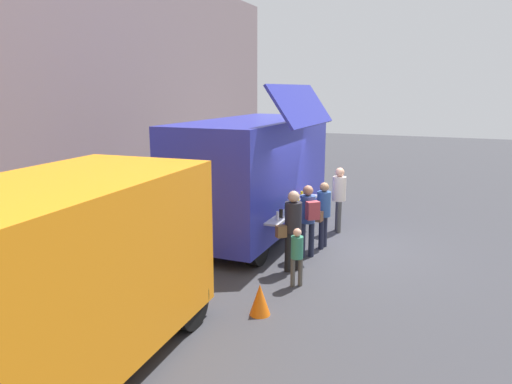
{
  "coord_description": "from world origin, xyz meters",
  "views": [
    {
      "loc": [
        -10.84,
        -2.51,
        3.78
      ],
      "look_at": [
        -0.35,
        1.88,
        1.3
      ],
      "focal_mm": 33.17,
      "sensor_mm": 36.0,
      "label": 1
    }
  ],
  "objects_px": {
    "customer_mid_with_backpack": "(308,214)",
    "child_near_queue": "(297,252)",
    "customer_extra_browsing": "(339,194)",
    "food_truck_main": "(255,172)",
    "delivery_truck_second": "(17,293)",
    "trash_bin": "(240,182)",
    "traffic_cone_orange": "(260,299)",
    "customer_front_ordering": "(323,210)",
    "customer_rear_waiting": "(292,224)"
  },
  "relations": [
    {
      "from": "customer_mid_with_backpack",
      "to": "customer_extra_browsing",
      "type": "xyz_separation_m",
      "value": [
        2.28,
        -0.18,
        0.02
      ]
    },
    {
      "from": "customer_extra_browsing",
      "to": "trash_bin",
      "type": "bearing_deg",
      "value": -55.67
    },
    {
      "from": "customer_mid_with_backpack",
      "to": "customer_rear_waiting",
      "type": "distance_m",
      "value": 0.9
    },
    {
      "from": "customer_rear_waiting",
      "to": "traffic_cone_orange",
      "type": "bearing_deg",
      "value": 137.09
    },
    {
      "from": "traffic_cone_orange",
      "to": "child_near_queue",
      "type": "xyz_separation_m",
      "value": [
        1.39,
        -0.21,
        0.43
      ]
    },
    {
      "from": "delivery_truck_second",
      "to": "customer_mid_with_backpack",
      "type": "xyz_separation_m",
      "value": [
        6.29,
        -1.67,
        -0.43
      ]
    },
    {
      "from": "child_near_queue",
      "to": "traffic_cone_orange",
      "type": "bearing_deg",
      "value": 135.46
    },
    {
      "from": "delivery_truck_second",
      "to": "trash_bin",
      "type": "xyz_separation_m",
      "value": [
        11.8,
        2.53,
        -1.0
      ]
    },
    {
      "from": "customer_mid_with_backpack",
      "to": "customer_extra_browsing",
      "type": "height_order",
      "value": "customer_extra_browsing"
    },
    {
      "from": "food_truck_main",
      "to": "customer_mid_with_backpack",
      "type": "height_order",
      "value": "food_truck_main"
    },
    {
      "from": "food_truck_main",
      "to": "traffic_cone_orange",
      "type": "bearing_deg",
      "value": -156.0
    },
    {
      "from": "food_truck_main",
      "to": "delivery_truck_second",
      "type": "distance_m",
      "value": 7.64
    },
    {
      "from": "customer_rear_waiting",
      "to": "customer_mid_with_backpack",
      "type": "bearing_deg",
      "value": -51.31
    },
    {
      "from": "traffic_cone_orange",
      "to": "customer_rear_waiting",
      "type": "bearing_deg",
      "value": 3.62
    },
    {
      "from": "customer_front_ordering",
      "to": "customer_rear_waiting",
      "type": "height_order",
      "value": "customer_rear_waiting"
    },
    {
      "from": "food_truck_main",
      "to": "trash_bin",
      "type": "bearing_deg",
      "value": 29.19
    },
    {
      "from": "delivery_truck_second",
      "to": "trash_bin",
      "type": "height_order",
      "value": "delivery_truck_second"
    },
    {
      "from": "child_near_queue",
      "to": "customer_rear_waiting",
      "type": "bearing_deg",
      "value": -11.2
    },
    {
      "from": "traffic_cone_orange",
      "to": "customer_front_ordering",
      "type": "distance_m",
      "value": 3.87
    },
    {
      "from": "delivery_truck_second",
      "to": "traffic_cone_orange",
      "type": "xyz_separation_m",
      "value": [
        3.27,
        -1.73,
        -1.18
      ]
    },
    {
      "from": "customer_extra_browsing",
      "to": "child_near_queue",
      "type": "height_order",
      "value": "customer_extra_browsing"
    },
    {
      "from": "child_near_queue",
      "to": "food_truck_main",
      "type": "bearing_deg",
      "value": -0.3
    },
    {
      "from": "food_truck_main",
      "to": "customer_mid_with_backpack",
      "type": "distance_m",
      "value": 2.4
    },
    {
      "from": "trash_bin",
      "to": "traffic_cone_orange",
      "type": "bearing_deg",
      "value": -153.44
    },
    {
      "from": "food_truck_main",
      "to": "customer_extra_browsing",
      "type": "height_order",
      "value": "food_truck_main"
    },
    {
      "from": "customer_front_ordering",
      "to": "child_near_queue",
      "type": "xyz_separation_m",
      "value": [
        -2.42,
        -0.12,
        -0.26
      ]
    },
    {
      "from": "delivery_truck_second",
      "to": "trash_bin",
      "type": "bearing_deg",
      "value": 9.22
    },
    {
      "from": "food_truck_main",
      "to": "trash_bin",
      "type": "height_order",
      "value": "food_truck_main"
    },
    {
      "from": "food_truck_main",
      "to": "customer_rear_waiting",
      "type": "distance_m",
      "value": 2.95
    },
    {
      "from": "delivery_truck_second",
      "to": "customer_front_ordering",
      "type": "distance_m",
      "value": 7.32
    },
    {
      "from": "customer_extra_browsing",
      "to": "delivery_truck_second",
      "type": "bearing_deg",
      "value": 58.57
    },
    {
      "from": "traffic_cone_orange",
      "to": "child_near_queue",
      "type": "height_order",
      "value": "child_near_queue"
    },
    {
      "from": "traffic_cone_orange",
      "to": "customer_rear_waiting",
      "type": "distance_m",
      "value": 2.26
    },
    {
      "from": "food_truck_main",
      "to": "customer_mid_with_backpack",
      "type": "bearing_deg",
      "value": -125.58
    },
    {
      "from": "food_truck_main",
      "to": "customer_front_ordering",
      "type": "distance_m",
      "value": 2.21
    },
    {
      "from": "delivery_truck_second",
      "to": "child_near_queue",
      "type": "xyz_separation_m",
      "value": [
        4.65,
        -1.94,
        -0.75
      ]
    },
    {
      "from": "trash_bin",
      "to": "customer_front_ordering",
      "type": "bearing_deg",
      "value": -137.36
    },
    {
      "from": "customer_mid_with_backpack",
      "to": "child_near_queue",
      "type": "relative_size",
      "value": 1.43
    },
    {
      "from": "trash_bin",
      "to": "customer_front_ordering",
      "type": "distance_m",
      "value": 6.44
    },
    {
      "from": "trash_bin",
      "to": "customer_mid_with_backpack",
      "type": "distance_m",
      "value": 6.96
    },
    {
      "from": "delivery_truck_second",
      "to": "customer_extra_browsing",
      "type": "height_order",
      "value": "delivery_truck_second"
    },
    {
      "from": "customer_rear_waiting",
      "to": "customer_extra_browsing",
      "type": "height_order",
      "value": "customer_extra_browsing"
    },
    {
      "from": "traffic_cone_orange",
      "to": "customer_mid_with_backpack",
      "type": "xyz_separation_m",
      "value": [
        3.02,
        0.06,
        0.75
      ]
    },
    {
      "from": "traffic_cone_orange",
      "to": "trash_bin",
      "type": "distance_m",
      "value": 9.54
    },
    {
      "from": "trash_bin",
      "to": "child_near_queue",
      "type": "relative_size",
      "value": 0.78
    },
    {
      "from": "traffic_cone_orange",
      "to": "customer_extra_browsing",
      "type": "distance_m",
      "value": 5.35
    },
    {
      "from": "delivery_truck_second",
      "to": "customer_front_ordering",
      "type": "height_order",
      "value": "delivery_truck_second"
    },
    {
      "from": "customer_mid_with_backpack",
      "to": "customer_extra_browsing",
      "type": "bearing_deg",
      "value": -45.87
    },
    {
      "from": "food_truck_main",
      "to": "child_near_queue",
      "type": "bearing_deg",
      "value": -144.19
    },
    {
      "from": "traffic_cone_orange",
      "to": "customer_rear_waiting",
      "type": "height_order",
      "value": "customer_rear_waiting"
    }
  ]
}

